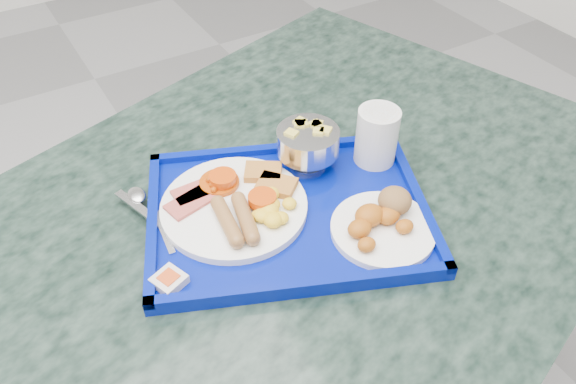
# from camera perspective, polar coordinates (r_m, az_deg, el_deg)

# --- Properties ---
(table) EXTENTS (1.49, 1.21, 0.81)m
(table) POSITION_cam_1_polar(r_m,az_deg,el_deg) (1.04, -1.17, -10.87)
(table) COLOR slate
(table) RESTS_ON floor
(tray) EXTENTS (0.52, 0.46, 0.03)m
(tray) POSITION_cam_1_polar(r_m,az_deg,el_deg) (0.88, 0.00, -2.17)
(tray) COLOR #03138B
(tray) RESTS_ON table
(main_plate) EXTENTS (0.23, 0.23, 0.04)m
(main_plate) POSITION_cam_1_polar(r_m,az_deg,el_deg) (0.88, -5.00, -1.21)
(main_plate) COLOR white
(main_plate) RESTS_ON tray
(bread_plate) EXTENTS (0.16, 0.16, 0.05)m
(bread_plate) POSITION_cam_1_polar(r_m,az_deg,el_deg) (0.85, 9.63, -2.95)
(bread_plate) COLOR white
(bread_plate) RESTS_ON tray
(fruit_bowl) EXTENTS (0.10, 0.10, 0.07)m
(fruit_bowl) POSITION_cam_1_polar(r_m,az_deg,el_deg) (0.93, 2.04, 5.12)
(fruit_bowl) COLOR silver
(fruit_bowl) RESTS_ON tray
(juice_cup) EXTENTS (0.07, 0.07, 0.10)m
(juice_cup) POSITION_cam_1_polar(r_m,az_deg,el_deg) (0.95, 9.02, 5.80)
(juice_cup) COLOR white
(juice_cup) RESTS_ON tray
(spoon) EXTENTS (0.04, 0.17, 0.01)m
(spoon) POSITION_cam_1_polar(r_m,az_deg,el_deg) (0.91, -14.49, -1.09)
(spoon) COLOR silver
(spoon) RESTS_ON tray
(knife) EXTENTS (0.07, 0.19, 0.00)m
(knife) POSITION_cam_1_polar(r_m,az_deg,el_deg) (0.88, -13.25, -2.83)
(knife) COLOR silver
(knife) RESTS_ON tray
(jam_packet) EXTENTS (0.05, 0.05, 0.02)m
(jam_packet) POSITION_cam_1_polar(r_m,az_deg,el_deg) (0.79, -11.98, -8.78)
(jam_packet) COLOR silver
(jam_packet) RESTS_ON tray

